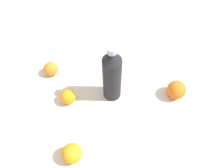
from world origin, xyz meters
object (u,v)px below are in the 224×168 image
Objects in this scene: orange_2 at (176,90)px; orange_3 at (72,153)px; folded_napkin at (156,54)px; water_bottle at (112,75)px; orange_0 at (51,69)px; orange_1 at (68,97)px.

orange_3 is at bearing 67.98° from orange_2.
folded_napkin is (-0.01, -0.63, -0.04)m from orange_3.
orange_0 is (0.30, 0.07, -0.11)m from water_bottle.
folded_napkin is (-0.05, -0.32, -0.14)m from water_bottle.
orange_1 is 0.25m from orange_3.
folded_napkin is at bearing -41.34° from orange_2.
orange_3 is at bearing 49.79° from water_bottle.
orange_2 is at bearing -141.08° from orange_1.
water_bottle reaches higher than folded_napkin.
orange_0 is 0.99× the size of orange_1.
orange_2 reaches higher than folded_napkin.
orange_1 is 0.81× the size of orange_2.
water_bottle is 4.56× the size of orange_1.
orange_3 is (-0.34, 0.24, 0.01)m from orange_0.
orange_3 is 0.56× the size of folded_napkin.
water_bottle is 0.33m from orange_3.
orange_2 is (-0.37, -0.29, 0.01)m from orange_1.
water_bottle reaches higher than orange_0.
folded_napkin is at bearing -131.46° from orange_0.
folded_napkin is at bearing -111.41° from orange_1.
water_bottle reaches higher than orange_2.
folded_napkin is (-0.18, -0.46, -0.03)m from orange_1.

